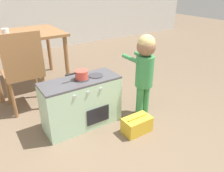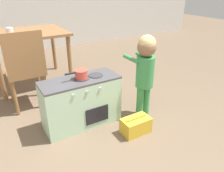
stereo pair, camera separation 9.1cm
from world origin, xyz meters
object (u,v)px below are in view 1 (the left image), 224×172
cup_on_table (5,33)px  dining_chair_near (23,70)px  toy_basket (137,125)px  dining_table (23,40)px  child_figure (145,65)px  play_kitchen (82,103)px  toy_pot (81,74)px

cup_on_table → dining_chair_near: bearing=-87.4°
toy_basket → cup_on_table: size_ratio=2.75×
dining_table → dining_chair_near: dining_chair_near is taller
dining_table → child_figure: bearing=-61.3°
play_kitchen → cup_on_table: bearing=109.2°
play_kitchen → toy_pot: toy_pot is taller
play_kitchen → cup_on_table: size_ratio=7.50×
play_kitchen → dining_table: bearing=97.7°
dining_chair_near → dining_table: bearing=74.7°
dining_chair_near → cup_on_table: 0.64m
dining_chair_near → cup_on_table: bearing=92.6°
child_figure → toy_basket: size_ratio=3.17×
cup_on_table → dining_table: bearing=37.7°
child_figure → dining_chair_near: 1.33m
toy_pot → toy_basket: (0.38, -0.42, -0.49)m
child_figure → dining_table: 1.76m
child_figure → play_kitchen: bearing=164.6°
child_figure → cup_on_table: child_figure is taller
child_figure → toy_basket: (-0.27, -0.24, -0.51)m
child_figure → cup_on_table: size_ratio=8.71×
play_kitchen → dining_table: size_ratio=0.77×
toy_pot → toy_basket: toy_pot is taller
toy_pot → child_figure: (0.64, -0.18, 0.02)m
toy_pot → dining_chair_near: 0.75m
play_kitchen → child_figure: size_ratio=0.86×
toy_pot → dining_table: bearing=98.4°
play_kitchen → dining_chair_near: (-0.39, 0.62, 0.23)m
toy_pot → dining_table: (-0.20, 1.36, 0.08)m
toy_basket → dining_table: 1.96m
dining_chair_near → cup_on_table: dining_chair_near is taller
play_kitchen → toy_basket: 0.60m
toy_pot → cup_on_table: cup_on_table is taller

